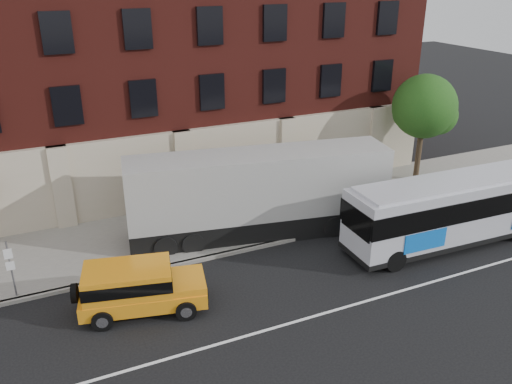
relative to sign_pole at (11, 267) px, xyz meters
name	(u,v)px	position (x,y,z in m)	size (l,w,h in m)	color
ground	(289,334)	(8.50, -6.15, -1.45)	(120.00, 120.00, 0.00)	black
sidewalk	(203,226)	(8.50, 2.85, -1.38)	(60.00, 6.00, 0.15)	#9B988D
kerb	(225,254)	(8.50, -0.15, -1.38)	(60.00, 0.25, 0.15)	#9B988D
lane_line	(282,325)	(8.50, -5.65, -1.45)	(60.00, 0.12, 0.01)	white
building	(150,48)	(8.49, 10.77, 6.13)	(30.00, 12.10, 15.00)	#591A15
sign_pole	(11,267)	(0.00, 0.00, 0.00)	(0.30, 0.20, 2.50)	slate
street_tree	(425,109)	(22.04, 3.34, 2.96)	(3.60, 3.60, 6.20)	#3B2E1D
city_bus	(464,206)	(18.93, -3.34, 0.30)	(11.63, 2.86, 3.17)	silver
yellow_suv	(137,286)	(4.09, -2.60, -0.40)	(4.93, 2.87, 1.83)	orange
shipping_container	(259,195)	(10.76, 1.17, 0.54)	(12.35, 4.53, 4.04)	black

